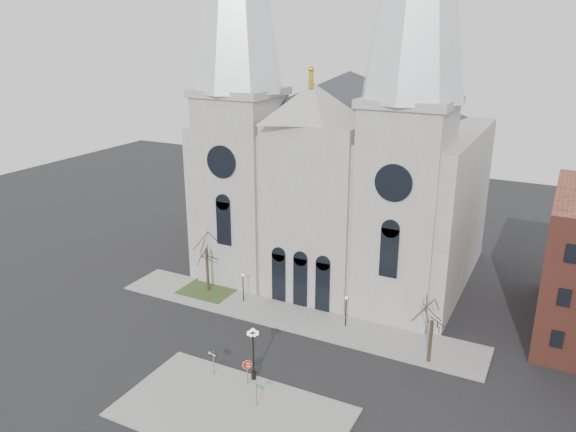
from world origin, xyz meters
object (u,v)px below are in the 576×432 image
at_px(one_way_sign, 213,359).
at_px(street_name_sign, 257,393).
at_px(globe_lamp, 253,347).
at_px(stop_sign, 247,367).

relative_size(one_way_sign, street_name_sign, 1.06).
distance_m(globe_lamp, street_name_sign, 4.14).
bearing_deg(street_name_sign, stop_sign, 136.75).
bearing_deg(one_way_sign, stop_sign, 13.82).
bearing_deg(street_name_sign, globe_lamp, 125.52).
bearing_deg(globe_lamp, one_way_sign, -164.27).
bearing_deg(one_way_sign, street_name_sign, -6.75).
xyz_separation_m(stop_sign, street_name_sign, (2.17, -2.09, -0.45)).
height_order(one_way_sign, street_name_sign, one_way_sign).
bearing_deg(globe_lamp, street_name_sign, -55.14).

